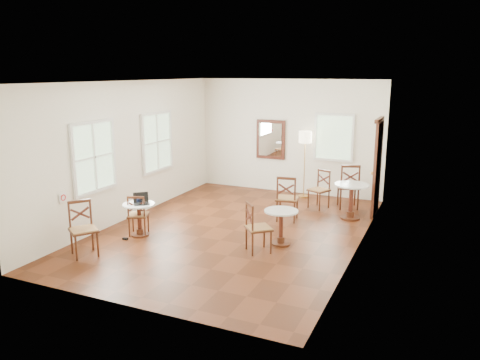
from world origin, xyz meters
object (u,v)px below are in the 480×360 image
Objects in this scene: chair_mid_a at (287,198)px; cafe_table_back at (351,197)px; cafe_table_near at (139,216)px; chair_back_b at (320,189)px; chair_near_a at (138,215)px; navy_mug at (138,201)px; chair_mid_b at (257,228)px; chair_back_a at (349,186)px; chair_near_b at (83,229)px; water_glass at (144,202)px; power_adapter at (125,239)px; cafe_table_mid at (281,223)px; mouse at (139,204)px; laptop at (141,201)px; floor_lamp at (305,141)px.

cafe_table_back is at bearing -159.45° from chair_mid_a.
cafe_table_near is 0.72× the size of chair_back_b.
navy_mug is at bearing 169.47° from chair_near_a.
chair_back_a is at bearing -56.48° from chair_mid_b.
chair_near_b reaches higher than chair_back_b.
chair_back_b is at bearing -46.81° from chair_mid_b.
chair_back_b is 8.13× the size of navy_mug.
power_adapter is (-0.28, -0.27, -0.69)m from water_glass.
cafe_table_near is 5.89× the size of navy_mug.
cafe_table_near is 0.72× the size of chair_mid_b.
chair_back_a is 9.62× the size of navy_mug.
cafe_table_near is 2.80m from cafe_table_mid.
chair_near_a is 3.19m from chair_mid_a.
cafe_table_mid is 0.73× the size of chair_mid_b.
chair_mid_a is at bearing -162.19° from chair_near_a.
water_glass is at bearing 35.89° from chair_mid_a.
mouse is (-2.65, -0.76, 0.26)m from cafe_table_mid.
laptop is 3.43× the size of water_glass.
cafe_table_mid reaches higher than cafe_table_near.
chair_near_b is 10.65× the size of mouse.
chair_mid_b is 1.01× the size of chair_back_b.
water_glass is at bearing 135.75° from chair_near_a.
chair_near_a is 0.48× the size of floor_lamp.
floor_lamp is at bearing 136.76° from cafe_table_back.
chair_back_b is 9.93× the size of mouse.
mouse is at bearing -164.04° from cafe_table_mid.
laptop is (-3.57, -2.77, 0.22)m from cafe_table_back.
cafe_table_back is 0.85m from chair_back_a.
chair_back_b is (3.06, 4.60, -0.03)m from chair_near_b.
cafe_table_near is 0.61× the size of chair_back_a.
navy_mug reaches higher than mouse.
power_adapter is at bearing 27.68° from chair_back_a.
mouse is at bearing 35.20° from chair_mid_a.
cafe_table_near is at bearing 175.50° from laptop.
chair_back_a is (0.94, 3.48, 0.08)m from chair_mid_b.
chair_back_a is at bearing 77.15° from cafe_table_mid.
chair_mid_a reaches higher than cafe_table_back.
cafe_table_near is 0.07m from chair_near_a.
cafe_table_near is at bearing 68.59° from power_adapter.
water_glass is (-2.60, -3.41, 0.26)m from chair_back_b.
mouse is 0.83× the size of water_glass.
water_glass is (-2.56, -0.72, 0.30)m from cafe_table_mid.
cafe_table_near is 1.73× the size of laptop.
chair_near_b reaches higher than chair_near_a.
chair_back_b is at bearing -153.01° from chair_near_a.
chair_near_a is 0.31m from mouse.
chair_near_a is 1.30m from chair_near_b.
water_glass is (0.16, -0.05, 0.31)m from cafe_table_near.
chair_back_a is at bearing 48.25° from power_adapter.
mouse is (0.12, -0.12, 0.26)m from chair_near_a.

